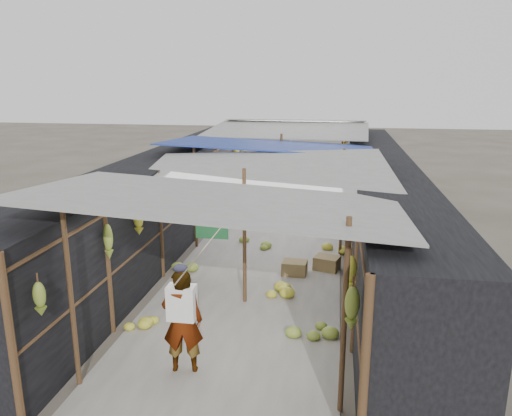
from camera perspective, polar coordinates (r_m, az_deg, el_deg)
The scene contains 14 objects.
ground at distance 7.20m, azimuth -5.92°, elevation -20.72°, with size 80.00×80.00×0.00m, color #6B6356.
aisle_slab at distance 12.95m, azimuth 1.55°, elevation -4.15°, with size 3.60×16.00×0.02m, color #9E998E.
stall_left at distance 13.25m, azimuth -10.07°, elevation 1.19°, with size 1.40×15.00×2.30m, color black.
stall_right at distance 12.57m, azimuth 13.87°, elevation 0.27°, with size 1.40×15.00×2.30m, color black.
crate_near at distance 10.98m, azimuth 4.43°, elevation -6.86°, with size 0.52×0.42×0.31m, color #997D4E.
crate_mid at distance 11.32m, azimuth 8.10°, elevation -6.28°, with size 0.53×0.42×0.32m, color #997D4E.
crate_back at distance 17.21m, azimuth 0.01°, elevation 1.07°, with size 0.49×0.40×0.31m, color #997D4E.
black_basin at distance 17.12m, azimuth 9.22°, elevation 0.60°, with size 0.64×0.64×0.19m, color black.
vendor_elderly at distance 7.38m, azimuth -8.40°, elevation -12.66°, with size 0.58×0.38×1.59m, color white.
shopper_blue at distance 15.38m, azimuth 1.85°, elevation 1.61°, with size 0.70×0.55×1.45m, color #214CA6.
vendor_seated at distance 16.07m, azimuth 7.55°, elevation 0.91°, with size 0.53×0.31×0.82m, color #453F3C.
market_canopy at distance 12.72m, azimuth 1.95°, elevation 6.61°, with size 5.62×15.20×2.77m.
hanging_bananas at distance 12.52m, azimuth 2.04°, elevation 3.10°, with size 3.95×14.09×0.82m.
floor_bananas at distance 12.16m, azimuth 1.26°, elevation -4.65°, with size 3.84×10.23×0.36m.
Camera 1 is at (1.63, -5.66, 4.14)m, focal length 35.00 mm.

